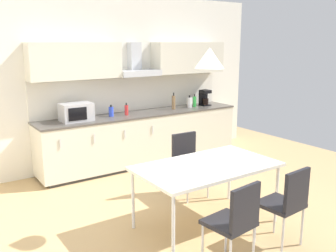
{
  "coord_description": "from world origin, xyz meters",
  "views": [
    {
      "loc": [
        -2.48,
        -3.42,
        2.11
      ],
      "look_at": [
        0.26,
        0.64,
        1.0
      ],
      "focal_mm": 40.0,
      "sensor_mm": 36.0,
      "label": 1
    }
  ],
  "objects_px": {
    "bottle_green": "(195,101)",
    "bottle_red": "(126,110)",
    "bottle_brown": "(174,102)",
    "chair_near_left": "(236,218)",
    "bottle_blue": "(111,111)",
    "coffee_maker": "(204,98)",
    "chair_near_right": "(287,200)",
    "chair_far_right": "(188,158)",
    "microwave": "(76,112)",
    "pendant_lamp": "(209,58)",
    "bottle_white": "(189,102)",
    "dining_table": "(207,168)"
  },
  "relations": [
    {
      "from": "bottle_green",
      "to": "chair_near_left",
      "type": "xyz_separation_m",
      "value": [
        -2.07,
        -3.27,
        -0.47
      ]
    },
    {
      "from": "bottle_green",
      "to": "bottle_red",
      "type": "relative_size",
      "value": 1.15
    },
    {
      "from": "bottle_blue",
      "to": "bottle_white",
      "type": "height_order",
      "value": "bottle_white"
    },
    {
      "from": "coffee_maker",
      "to": "pendant_lamp",
      "type": "relative_size",
      "value": 0.94
    },
    {
      "from": "bottle_blue",
      "to": "chair_far_right",
      "type": "distance_m",
      "value": 1.72
    },
    {
      "from": "bottle_green",
      "to": "pendant_lamp",
      "type": "distance_m",
      "value": 3.12
    },
    {
      "from": "bottle_brown",
      "to": "chair_far_right",
      "type": "relative_size",
      "value": 0.35
    },
    {
      "from": "dining_table",
      "to": "pendant_lamp",
      "type": "relative_size",
      "value": 5.03
    },
    {
      "from": "coffee_maker",
      "to": "bottle_red",
      "type": "bearing_deg",
      "value": -178.63
    },
    {
      "from": "bottle_red",
      "to": "bottle_blue",
      "type": "relative_size",
      "value": 1.07
    },
    {
      "from": "bottle_red",
      "to": "chair_near_left",
      "type": "xyz_separation_m",
      "value": [
        -0.61,
        -3.26,
        -0.45
      ]
    },
    {
      "from": "bottle_brown",
      "to": "chair_near_right",
      "type": "bearing_deg",
      "value": -104.77
    },
    {
      "from": "bottle_green",
      "to": "coffee_maker",
      "type": "bearing_deg",
      "value": 5.19
    },
    {
      "from": "coffee_maker",
      "to": "bottle_brown",
      "type": "bearing_deg",
      "value": -177.86
    },
    {
      "from": "bottle_red",
      "to": "chair_far_right",
      "type": "relative_size",
      "value": 0.24
    },
    {
      "from": "bottle_brown",
      "to": "chair_far_right",
      "type": "xyz_separation_m",
      "value": [
        -0.86,
        -1.58,
        -0.5
      ]
    },
    {
      "from": "bottle_brown",
      "to": "dining_table",
      "type": "distance_m",
      "value": 2.74
    },
    {
      "from": "bottle_brown",
      "to": "microwave",
      "type": "bearing_deg",
      "value": 179.95
    },
    {
      "from": "bottle_green",
      "to": "bottle_red",
      "type": "xyz_separation_m",
      "value": [
        -1.47,
        -0.02,
        -0.01
      ]
    },
    {
      "from": "microwave",
      "to": "chair_far_right",
      "type": "distance_m",
      "value": 1.93
    },
    {
      "from": "bottle_brown",
      "to": "chair_near_right",
      "type": "distance_m",
      "value": 3.42
    },
    {
      "from": "coffee_maker",
      "to": "bottle_blue",
      "type": "relative_size",
      "value": 1.57
    },
    {
      "from": "bottle_blue",
      "to": "dining_table",
      "type": "bearing_deg",
      "value": -89.81
    },
    {
      "from": "chair_near_right",
      "to": "chair_far_right",
      "type": "xyz_separation_m",
      "value": [
        -0.0,
        1.68,
        0.0
      ]
    },
    {
      "from": "bottle_blue",
      "to": "chair_near_right",
      "type": "distance_m",
      "value": 3.35
    },
    {
      "from": "microwave",
      "to": "chair_near_left",
      "type": "relative_size",
      "value": 0.55
    },
    {
      "from": "dining_table",
      "to": "chair_near_left",
      "type": "distance_m",
      "value": 0.93
    },
    {
      "from": "bottle_blue",
      "to": "chair_far_right",
      "type": "bearing_deg",
      "value": -76.98
    },
    {
      "from": "bottle_blue",
      "to": "dining_table",
      "type": "height_order",
      "value": "bottle_blue"
    },
    {
      "from": "bottle_green",
      "to": "chair_near_right",
      "type": "distance_m",
      "value": 3.57
    },
    {
      "from": "bottle_brown",
      "to": "chair_near_left",
      "type": "xyz_separation_m",
      "value": [
        -1.58,
        -3.27,
        -0.5
      ]
    },
    {
      "from": "bottle_red",
      "to": "chair_near_right",
      "type": "bearing_deg",
      "value": -87.98
    },
    {
      "from": "bottle_blue",
      "to": "chair_far_right",
      "type": "height_order",
      "value": "bottle_blue"
    },
    {
      "from": "pendant_lamp",
      "to": "coffee_maker",
      "type": "bearing_deg",
      "value": 51.17
    },
    {
      "from": "microwave",
      "to": "pendant_lamp",
      "type": "xyz_separation_m",
      "value": [
        0.62,
        -2.43,
        0.9
      ]
    },
    {
      "from": "bottle_green",
      "to": "bottle_white",
      "type": "distance_m",
      "value": 0.14
    },
    {
      "from": "bottle_brown",
      "to": "bottle_green",
      "type": "bearing_deg",
      "value": 0.53
    },
    {
      "from": "bottle_brown",
      "to": "bottle_blue",
      "type": "relative_size",
      "value": 1.59
    },
    {
      "from": "bottle_green",
      "to": "bottle_blue",
      "type": "height_order",
      "value": "bottle_green"
    },
    {
      "from": "dining_table",
      "to": "bottle_brown",
      "type": "bearing_deg",
      "value": 63.12
    },
    {
      "from": "bottle_brown",
      "to": "chair_near_left",
      "type": "height_order",
      "value": "bottle_brown"
    },
    {
      "from": "bottle_red",
      "to": "chair_far_right",
      "type": "distance_m",
      "value": 1.64
    },
    {
      "from": "bottle_white",
      "to": "chair_far_right",
      "type": "height_order",
      "value": "bottle_white"
    },
    {
      "from": "coffee_maker",
      "to": "dining_table",
      "type": "bearing_deg",
      "value": -128.83
    },
    {
      "from": "pendant_lamp",
      "to": "bottle_brown",
      "type": "bearing_deg",
      "value": 63.12
    },
    {
      "from": "dining_table",
      "to": "chair_near_right",
      "type": "distance_m",
      "value": 0.93
    },
    {
      "from": "microwave",
      "to": "chair_near_left",
      "type": "distance_m",
      "value": 3.32
    },
    {
      "from": "bottle_white",
      "to": "dining_table",
      "type": "xyz_separation_m",
      "value": [
        -1.58,
        -2.41,
        -0.3
      ]
    },
    {
      "from": "coffee_maker",
      "to": "bottle_brown",
      "type": "height_order",
      "value": "bottle_brown"
    },
    {
      "from": "bottle_green",
      "to": "chair_near_right",
      "type": "bearing_deg",
      "value": -112.42
    }
  ]
}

